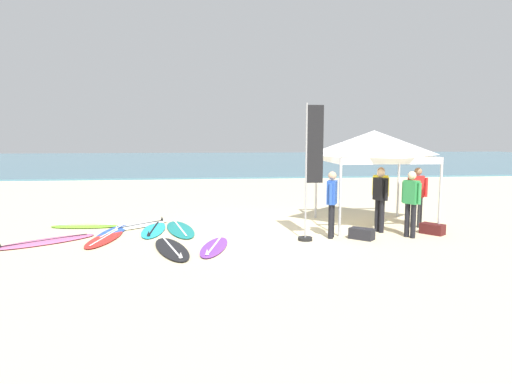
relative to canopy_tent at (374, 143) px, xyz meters
name	(u,v)px	position (x,y,z in m)	size (l,w,h in m)	color
ground_plane	(278,230)	(-2.80, -0.36, -2.39)	(80.00, 80.00, 0.00)	beige
sea	(229,161)	(-2.80, 32.18, -2.34)	(80.00, 36.00, 0.10)	teal
canopy_tent	(374,143)	(0.00, 0.00, 0.00)	(2.82, 2.82, 2.75)	#B7B7BC
surfboard_pink	(45,242)	(-8.73, -1.32, -2.35)	(2.36, 1.98, 0.19)	pink
surfboard_black	(172,249)	(-5.58, -2.36, -2.35)	(1.24, 2.42, 0.19)	black
surfboard_white	(140,225)	(-6.70, 0.49, -2.35)	(1.75, 1.71, 0.19)	white
surfboard_teal	(180,229)	(-5.52, -0.17, -2.35)	(1.17, 2.54, 0.19)	#19847F
surfboard_red	(105,238)	(-7.35, -1.13, -2.35)	(0.88, 2.17, 0.19)	red
surfboard_lime	(85,226)	(-8.26, 0.52, -2.35)	(1.91, 0.62, 0.19)	#7AD12D
surfboard_cyan	(154,230)	(-6.25, -0.18, -2.35)	(0.64, 2.19, 0.19)	#23B2CC
surfboard_blue	(113,232)	(-7.31, -0.34, -2.35)	(0.82, 1.94, 0.19)	blue
surfboard_purple	(214,247)	(-4.61, -2.28, -2.35)	(0.92, 2.06, 0.19)	purple
person_red	(417,193)	(1.15, -0.43, -1.40)	(0.51, 0.35, 1.71)	#2D2D33
person_black	(380,196)	(-0.12, -0.93, -1.40)	(0.33, 0.52, 1.71)	black
person_green	(411,200)	(0.42, -1.64, -1.40)	(0.38, 0.48, 1.71)	black
person_blue	(332,200)	(-1.61, -1.49, -1.40)	(0.35, 0.51, 1.71)	black
person_yellow	(380,192)	(0.18, -0.15, -1.40)	(0.38, 0.48, 1.71)	#383842
banner_flag	(311,178)	(-2.21, -1.69, -0.81)	(0.60, 0.36, 3.40)	#99999E
gear_bag_near_tent	(432,229)	(1.20, -1.32, -2.25)	(0.60, 0.32, 0.28)	#4C1919
gear_bag_by_pole	(362,234)	(-0.87, -1.71, -2.25)	(0.60, 0.32, 0.28)	#232328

